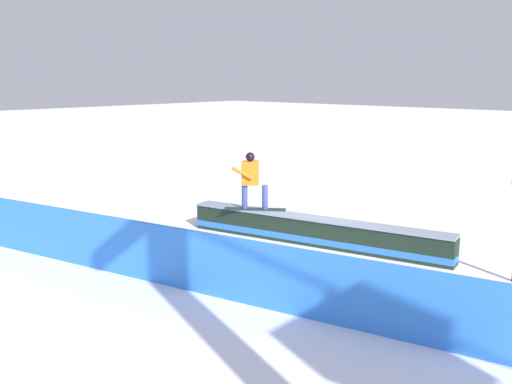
{
  "coord_description": "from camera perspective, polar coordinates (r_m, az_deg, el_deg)",
  "views": [
    {
      "loc": [
        -7.64,
        10.62,
        3.84
      ],
      "look_at": [
        0.8,
        1.15,
        1.32
      ],
      "focal_mm": 40.47,
      "sensor_mm": 36.0,
      "label": 1
    }
  ],
  "objects": [
    {
      "name": "grind_box",
      "position": [
        13.55,
        5.78,
        -3.97
      ],
      "size": [
        6.44,
        1.7,
        0.65
      ],
      "color": "black",
      "rests_on": "ground_plane"
    },
    {
      "name": "snowboarder",
      "position": [
        14.07,
        -0.46,
        1.29
      ],
      "size": [
        1.41,
        1.12,
        1.41
      ],
      "color": "#162829",
      "rests_on": "grind_box"
    },
    {
      "name": "safety_fence",
      "position": [
        10.65,
        -6.88,
        -6.68
      ],
      "size": [
        11.3,
        2.17,
        1.15
      ],
      "primitive_type": "cube",
      "rotation": [
        0.0,
        0.0,
        0.18
      ],
      "color": "#2F7AEB",
      "rests_on": "ground_plane"
    },
    {
      "name": "ground_plane",
      "position": [
        13.63,
        5.75,
        -5.16
      ],
      "size": [
        120.0,
        120.0,
        0.0
      ],
      "primitive_type": "plane",
      "color": "white"
    }
  ]
}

